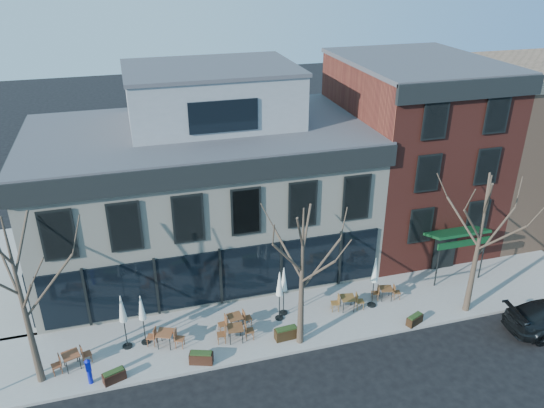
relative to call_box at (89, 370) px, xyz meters
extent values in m
plane|color=black|center=(6.45, 3.97, -0.84)|extent=(120.00, 120.00, 0.00)
cube|color=gray|center=(9.70, 1.82, -0.76)|extent=(33.50, 4.70, 0.15)
cube|color=gray|center=(-4.80, 9.97, -0.76)|extent=(4.50, 12.00, 0.15)
cube|color=beige|center=(6.45, 8.97, 3.16)|extent=(18.00, 10.00, 8.00)
cube|color=#47474C|center=(6.45, 8.97, 7.21)|extent=(18.30, 10.30, 0.30)
cube|color=black|center=(6.45, 3.85, 6.71)|extent=(18.30, 0.25, 1.10)
cube|color=black|center=(-2.67, 8.97, 6.71)|extent=(0.25, 10.30, 1.10)
cube|color=black|center=(6.45, 3.91, 1.06)|extent=(17.20, 0.12, 3.00)
cube|color=black|center=(-2.61, 7.97, 1.06)|extent=(0.12, 7.50, 3.00)
cube|color=gray|center=(7.45, 9.97, 8.76)|extent=(9.00, 6.50, 3.00)
cube|color=maroon|center=(19.45, 8.97, 4.66)|extent=(8.00, 10.00, 11.00)
cube|color=#47474C|center=(19.45, 8.97, 10.21)|extent=(8.20, 10.20, 0.25)
cube|color=black|center=(19.45, 3.85, 9.76)|extent=(8.20, 0.25, 1.00)
cube|color=#0C3618|center=(19.45, 3.12, 2.06)|extent=(3.20, 1.66, 0.67)
cube|color=black|center=(19.45, 3.92, 0.41)|extent=(1.40, 0.10, 2.50)
cube|color=#8C664C|center=(29.45, 9.97, 4.16)|extent=(12.00, 12.00, 10.00)
cone|color=#382B21|center=(-2.05, 0.77, 3.27)|extent=(0.34, 0.34, 7.92)
cylinder|color=#382B21|center=(-0.99, 0.96, 3.84)|extent=(2.23, 0.50, 2.48)
cylinder|color=#382B21|center=(-2.51, 1.74, 4.30)|extent=(1.03, 2.05, 2.14)
cylinder|color=#382B21|center=(-1.60, -0.19, 4.21)|extent=(1.03, 2.04, 2.28)
cone|color=#382B21|center=(9.45, 0.07, 2.83)|extent=(0.34, 0.34, 7.04)
cylinder|color=#382B21|center=(10.40, 0.24, 3.34)|extent=(2.00, 0.46, 2.21)
cylinder|color=#382B21|center=(9.04, 0.93, 3.75)|extent=(0.93, 1.84, 1.91)
cylinder|color=#382B21|center=(8.70, -0.20, 4.20)|extent=(1.61, 0.68, 1.97)
cylinder|color=#382B21|center=(9.85, -0.79, 3.67)|extent=(0.93, 1.83, 2.03)
cone|color=#382B21|center=(18.45, 0.07, 3.05)|extent=(0.34, 0.34, 7.48)
cylinder|color=#382B21|center=(19.45, 0.25, 3.59)|extent=(2.12, 0.48, 2.35)
cylinder|color=#382B21|center=(18.02, 0.98, 4.03)|extent=(0.98, 1.94, 2.03)
cylinder|color=#382B21|center=(17.65, -0.22, 4.51)|extent=(1.71, 0.71, 2.09)
cylinder|color=#382B21|center=(18.87, -0.84, 3.94)|extent=(0.98, 1.94, 2.16)
cylinder|color=#0D18B4|center=(0.00, 0.00, -0.34)|extent=(0.20, 0.20, 0.70)
cube|color=#0D18B4|center=(0.00, 0.00, 0.26)|extent=(0.25, 0.22, 0.50)
cone|color=#0D18B4|center=(0.00, 0.00, 0.55)|extent=(0.26, 0.26, 0.12)
cube|color=brown|center=(-0.79, 1.18, 0.04)|extent=(0.88, 0.88, 0.04)
cylinder|color=black|center=(-0.97, 0.83, -0.33)|extent=(0.04, 0.04, 0.72)
cylinder|color=black|center=(-0.44, 0.99, -0.33)|extent=(0.04, 0.04, 0.72)
cylinder|color=black|center=(-1.14, 1.36, -0.33)|extent=(0.04, 0.04, 0.72)
cylinder|color=black|center=(-0.61, 1.53, -0.33)|extent=(0.04, 0.04, 0.72)
cube|color=brown|center=(3.33, 1.50, 0.06)|extent=(0.94, 0.94, 0.04)
cylinder|color=black|center=(2.96, 1.34, -0.32)|extent=(0.04, 0.04, 0.74)
cylinder|color=black|center=(3.49, 1.13, -0.32)|extent=(0.04, 0.04, 0.74)
cylinder|color=black|center=(3.17, 1.88, -0.32)|extent=(0.04, 0.04, 0.74)
cylinder|color=black|center=(3.71, 1.66, -0.32)|extent=(0.04, 0.04, 0.74)
cube|color=brown|center=(6.54, 0.98, 0.06)|extent=(0.77, 0.77, 0.04)
cylinder|color=black|center=(6.23, 0.72, -0.32)|extent=(0.04, 0.04, 0.74)
cylinder|color=black|center=(6.81, 0.67, -0.32)|extent=(0.04, 0.04, 0.74)
cylinder|color=black|center=(6.28, 1.29, -0.32)|extent=(0.04, 0.04, 0.74)
cylinder|color=black|center=(6.85, 1.25, -0.32)|extent=(0.04, 0.04, 0.74)
cube|color=brown|center=(6.71, 1.84, 0.03)|extent=(0.76, 0.76, 0.04)
cylinder|color=black|center=(6.46, 1.54, -0.34)|extent=(0.04, 0.04, 0.71)
cylinder|color=black|center=(7.01, 1.60, -0.34)|extent=(0.04, 0.04, 0.71)
cylinder|color=black|center=(6.40, 2.08, -0.34)|extent=(0.04, 0.04, 0.71)
cylinder|color=black|center=(6.95, 2.15, -0.34)|extent=(0.04, 0.04, 0.71)
cube|color=brown|center=(12.57, 1.75, 0.04)|extent=(0.80, 0.80, 0.04)
cylinder|color=black|center=(12.25, 1.52, -0.33)|extent=(0.04, 0.04, 0.72)
cylinder|color=black|center=(12.80, 1.43, -0.33)|extent=(0.04, 0.04, 0.72)
cylinder|color=black|center=(12.33, 2.07, -0.33)|extent=(0.04, 0.04, 0.72)
cylinder|color=black|center=(12.89, 1.99, -0.33)|extent=(0.04, 0.04, 0.72)
cube|color=brown|center=(14.88, 2.04, -0.04)|extent=(0.75, 0.75, 0.04)
cylinder|color=black|center=(14.58, 1.85, -0.37)|extent=(0.04, 0.04, 0.64)
cylinder|color=black|center=(15.07, 1.74, -0.37)|extent=(0.04, 0.04, 0.64)
cylinder|color=black|center=(14.69, 2.34, -0.37)|extent=(0.04, 0.04, 0.64)
cylinder|color=black|center=(15.18, 2.23, -0.37)|extent=(0.04, 0.04, 0.64)
cylinder|color=black|center=(1.59, 1.92, -0.66)|extent=(0.46, 0.46, 0.06)
cylinder|color=black|center=(1.59, 1.92, 0.46)|extent=(0.05, 0.05, 2.30)
cone|color=beige|center=(1.59, 1.92, 1.51)|extent=(0.38, 0.38, 1.36)
cylinder|color=black|center=(2.43, 1.98, -0.66)|extent=(0.43, 0.43, 0.06)
cylinder|color=black|center=(2.43, 1.98, 0.38)|extent=(0.05, 0.05, 2.13)
cone|color=silver|center=(2.43, 1.98, 1.35)|extent=(0.35, 0.35, 1.26)
cylinder|color=black|center=(9.00, 1.99, -0.66)|extent=(0.44, 0.44, 0.06)
cylinder|color=black|center=(9.00, 1.99, 0.41)|extent=(0.05, 0.05, 2.20)
cone|color=white|center=(9.00, 1.99, 1.41)|extent=(0.36, 0.36, 1.30)
cylinder|color=black|center=(9.32, 2.34, -0.66)|extent=(0.44, 0.44, 0.06)
cylinder|color=black|center=(9.32, 2.34, 0.40)|extent=(0.05, 0.05, 2.18)
cone|color=white|center=(9.32, 2.34, 1.40)|extent=(0.36, 0.36, 1.29)
cylinder|color=black|center=(13.93, 1.70, -0.66)|extent=(0.46, 0.46, 0.06)
cylinder|color=black|center=(13.93, 1.70, 0.46)|extent=(0.05, 0.05, 2.30)
cone|color=silver|center=(13.93, 1.70, 1.51)|extent=(0.38, 0.38, 1.36)
cube|color=black|center=(0.98, -0.15, -0.45)|extent=(1.03, 0.68, 0.48)
cube|color=#1E3314|center=(0.98, -0.15, -0.19)|extent=(0.91, 0.57, 0.08)
cube|color=#321A10|center=(4.74, -0.08, -0.43)|extent=(1.13, 0.74, 0.52)
cube|color=#1E3314|center=(4.74, -0.08, -0.14)|extent=(1.00, 0.62, 0.08)
cube|color=black|center=(8.88, 0.47, -0.42)|extent=(1.11, 0.50, 0.54)
cube|color=#1E3314|center=(8.88, 0.47, -0.13)|extent=(0.99, 0.41, 0.09)
cube|color=black|center=(15.31, -0.23, -0.46)|extent=(0.98, 0.70, 0.45)
cube|color=#1E3314|center=(15.31, -0.23, -0.22)|extent=(0.87, 0.59, 0.07)
camera|label=1|loc=(2.78, -18.53, 16.07)|focal=35.00mm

